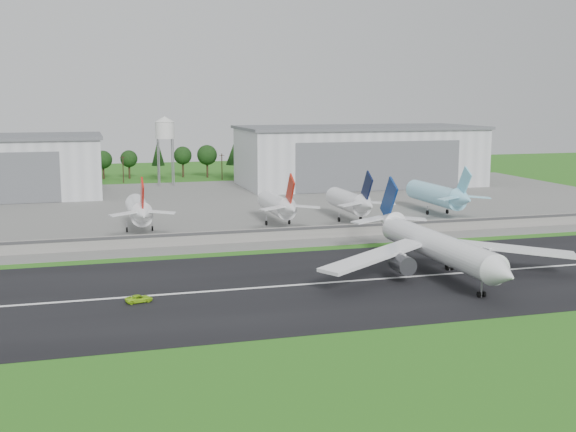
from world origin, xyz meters
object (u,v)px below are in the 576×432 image
object	(u,v)px
parked_jet_navy	(352,202)
parked_jet_skyblue	(440,195)
ground_vehicle	(139,299)
parked_jet_red_b	(279,205)
main_airliner	(438,253)
parked_jet_red_a	(139,210)

from	to	relation	value
parked_jet_navy	parked_jet_skyblue	world-z (taller)	parked_jet_skyblue
ground_vehicle	parked_jet_red_b	world-z (taller)	parked_jet_red_b
parked_jet_skyblue	main_airliner	bearing A→B (deg)	-117.81
ground_vehicle	parked_jet_red_b	distance (m)	84.13
main_airliner	parked_jet_red_a	size ratio (longest dim) A/B	1.89
parked_jet_skyblue	parked_jet_red_b	bearing A→B (deg)	-174.69
ground_vehicle	parked_jet_skyblue	bearing A→B (deg)	-66.49
main_airliner	ground_vehicle	distance (m)	62.10
parked_jet_navy	parked_jet_skyblue	distance (m)	32.20
parked_jet_navy	parked_jet_skyblue	size ratio (longest dim) A/B	0.84
parked_jet_navy	main_airliner	bearing A→B (deg)	-95.28
ground_vehicle	parked_jet_skyblue	xyz separation A→B (m)	(99.86, 75.60, 5.66)
main_airliner	parked_jet_red_b	bearing A→B (deg)	-76.80
parked_jet_skyblue	parked_jet_red_a	bearing A→B (deg)	-176.95
parked_jet_red_a	parked_jet_navy	size ratio (longest dim) A/B	1.00
parked_jet_red_a	main_airliner	bearing A→B (deg)	-49.99
parked_jet_red_b	parked_jet_red_a	bearing A→B (deg)	179.97
parked_jet_red_b	parked_jet_skyblue	xyz separation A→B (m)	(54.34, 5.05, 0.33)
main_airliner	parked_jet_red_a	distance (m)	87.50
ground_vehicle	parked_jet_red_b	bearing A→B (deg)	-46.45
parked_jet_red_a	ground_vehicle	bearing A→B (deg)	-94.54
ground_vehicle	parked_jet_skyblue	size ratio (longest dim) A/B	0.13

